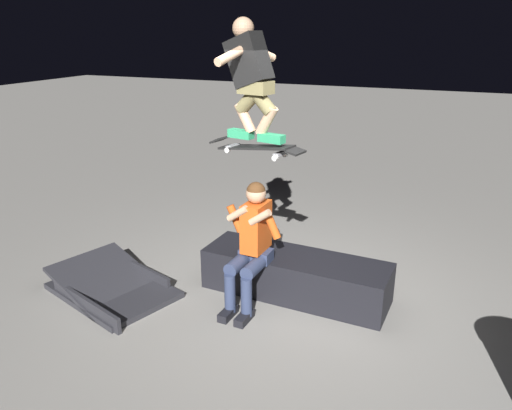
% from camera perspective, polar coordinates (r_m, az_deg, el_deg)
% --- Properties ---
extents(ground_plane, '(40.00, 40.00, 0.00)m').
position_cam_1_polar(ground_plane, '(5.32, 3.83, -10.71)').
color(ground_plane, gray).
extents(ledge_box_main, '(1.98, 0.70, 0.44)m').
position_cam_1_polar(ledge_box_main, '(5.30, 4.54, -8.09)').
color(ledge_box_main, black).
rests_on(ledge_box_main, ground).
extents(person_sitting_on_ledge, '(0.59, 0.76, 1.28)m').
position_cam_1_polar(person_sitting_on_ledge, '(4.92, -0.52, -4.12)').
color(person_sitting_on_ledge, '#2D3856').
rests_on(person_sitting_on_ledge, ground).
extents(skateboard, '(1.04, 0.41, 0.13)m').
position_cam_1_polar(skateboard, '(4.85, -0.02, 6.64)').
color(skateboard, black).
extents(skater_airborne, '(0.64, 0.88, 1.12)m').
position_cam_1_polar(skater_airborne, '(4.77, -0.60, 14.78)').
color(skater_airborne, '#2D9E66').
extents(kicker_ramp, '(1.51, 1.25, 0.35)m').
position_cam_1_polar(kicker_ramp, '(5.60, -16.13, -9.15)').
color(kicker_ramp, '#28282D').
rests_on(kicker_ramp, ground).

